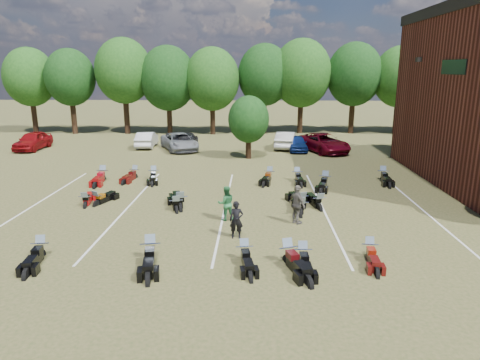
{
  "coord_description": "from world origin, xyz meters",
  "views": [
    {
      "loc": [
        -1.5,
        -17.88,
        6.9
      ],
      "look_at": [
        -2.27,
        4.0,
        1.2
      ],
      "focal_mm": 32.0,
      "sensor_mm": 36.0,
      "label": 1
    }
  ],
  "objects_px": {
    "car_0": "(33,141)",
    "person_black": "(236,220)",
    "motorcycle_7": "(86,207)",
    "person_green": "(226,203)",
    "motorcycle_14": "(135,178)",
    "person_grey": "(297,205)",
    "car_4": "(297,143)",
    "motorcycle_3": "(302,264)"
  },
  "relations": [
    {
      "from": "person_green",
      "to": "person_grey",
      "type": "xyz_separation_m",
      "value": [
        3.27,
        -0.36,
        0.08
      ]
    },
    {
      "from": "person_green",
      "to": "motorcycle_7",
      "type": "distance_m",
      "value": 7.6
    },
    {
      "from": "motorcycle_3",
      "to": "car_4",
      "type": "bearing_deg",
      "value": 83.53
    },
    {
      "from": "person_black",
      "to": "motorcycle_7",
      "type": "xyz_separation_m",
      "value": [
        -7.94,
        3.84,
        -0.8
      ]
    },
    {
      "from": "person_green",
      "to": "person_grey",
      "type": "distance_m",
      "value": 3.29
    },
    {
      "from": "motorcycle_3",
      "to": "car_0",
      "type": "bearing_deg",
      "value": 132.21
    },
    {
      "from": "car_0",
      "to": "person_green",
      "type": "bearing_deg",
      "value": -44.42
    },
    {
      "from": "car_0",
      "to": "person_green",
      "type": "distance_m",
      "value": 25.34
    },
    {
      "from": "motorcycle_3",
      "to": "motorcycle_14",
      "type": "distance_m",
      "value": 15.56
    },
    {
      "from": "person_green",
      "to": "motorcycle_14",
      "type": "relative_size",
      "value": 0.77
    },
    {
      "from": "motorcycle_3",
      "to": "motorcycle_7",
      "type": "height_order",
      "value": "motorcycle_3"
    },
    {
      "from": "person_grey",
      "to": "motorcycle_14",
      "type": "xyz_separation_m",
      "value": [
        -9.73,
        8.04,
        -0.91
      ]
    },
    {
      "from": "person_black",
      "to": "motorcycle_7",
      "type": "height_order",
      "value": "person_black"
    },
    {
      "from": "car_4",
      "to": "motorcycle_7",
      "type": "distance_m",
      "value": 20.35
    },
    {
      "from": "car_0",
      "to": "motorcycle_14",
      "type": "distance_m",
      "value": 15.41
    },
    {
      "from": "person_black",
      "to": "person_grey",
      "type": "xyz_separation_m",
      "value": [
        2.69,
        1.82,
        0.11
      ]
    },
    {
      "from": "person_green",
      "to": "person_grey",
      "type": "bearing_deg",
      "value": 159.53
    },
    {
      "from": "car_4",
      "to": "person_green",
      "type": "distance_m",
      "value": 18.5
    },
    {
      "from": "car_0",
      "to": "person_grey",
      "type": "xyz_separation_m",
      "value": [
        21.49,
        -17.96,
        0.12
      ]
    },
    {
      "from": "car_4",
      "to": "motorcycle_14",
      "type": "xyz_separation_m",
      "value": [
        -11.46,
        -10.13,
        -0.65
      ]
    },
    {
      "from": "person_grey",
      "to": "motorcycle_3",
      "type": "xyz_separation_m",
      "value": [
        -0.17,
        -4.25,
        -0.91
      ]
    },
    {
      "from": "person_green",
      "to": "motorcycle_3",
      "type": "relative_size",
      "value": 0.78
    },
    {
      "from": "motorcycle_3",
      "to": "motorcycle_7",
      "type": "relative_size",
      "value": 1.03
    },
    {
      "from": "car_0",
      "to": "person_green",
      "type": "relative_size",
      "value": 2.79
    },
    {
      "from": "motorcycle_3",
      "to": "person_grey",
      "type": "bearing_deg",
      "value": 86.03
    },
    {
      "from": "car_0",
      "to": "motorcycle_14",
      "type": "xyz_separation_m",
      "value": [
        11.76,
        -9.93,
        -0.79
      ]
    },
    {
      "from": "motorcycle_14",
      "to": "car_4",
      "type": "bearing_deg",
      "value": 51.06
    },
    {
      "from": "car_0",
      "to": "car_4",
      "type": "height_order",
      "value": "car_0"
    },
    {
      "from": "person_green",
      "to": "person_grey",
      "type": "height_order",
      "value": "person_grey"
    },
    {
      "from": "car_0",
      "to": "motorcycle_7",
      "type": "height_order",
      "value": "car_0"
    },
    {
      "from": "person_grey",
      "to": "motorcycle_3",
      "type": "relative_size",
      "value": 0.85
    },
    {
      "from": "person_grey",
      "to": "person_green",
      "type": "bearing_deg",
      "value": 50.54
    },
    {
      "from": "person_green",
      "to": "motorcycle_3",
      "type": "height_order",
      "value": "person_green"
    },
    {
      "from": "car_4",
      "to": "person_grey",
      "type": "xyz_separation_m",
      "value": [
        -1.73,
        -18.17,
        0.26
      ]
    },
    {
      "from": "motorcycle_14",
      "to": "car_0",
      "type": "bearing_deg",
      "value": 149.42
    },
    {
      "from": "motorcycle_3",
      "to": "motorcycle_7",
      "type": "xyz_separation_m",
      "value": [
        -10.46,
        6.26,
        0.0
      ]
    },
    {
      "from": "car_4",
      "to": "person_grey",
      "type": "bearing_deg",
      "value": -96.63
    },
    {
      "from": "person_grey",
      "to": "motorcycle_7",
      "type": "height_order",
      "value": "person_grey"
    },
    {
      "from": "car_4",
      "to": "motorcycle_3",
      "type": "relative_size",
      "value": 1.79
    },
    {
      "from": "car_4",
      "to": "motorcycle_7",
      "type": "relative_size",
      "value": 1.84
    },
    {
      "from": "car_0",
      "to": "motorcycle_3",
      "type": "relative_size",
      "value": 2.16
    },
    {
      "from": "car_0",
      "to": "person_black",
      "type": "xyz_separation_m",
      "value": [
        18.8,
        -19.79,
        0.01
      ]
    }
  ]
}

